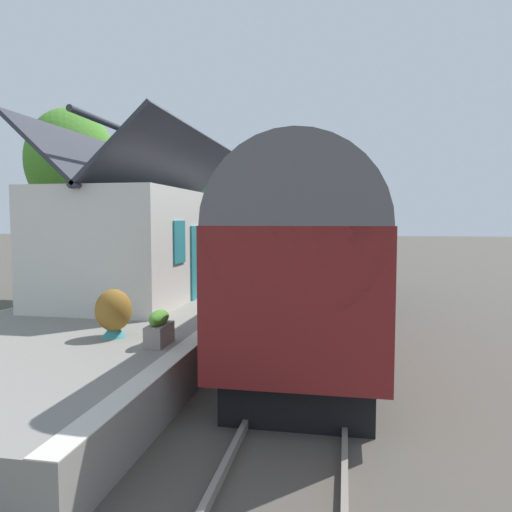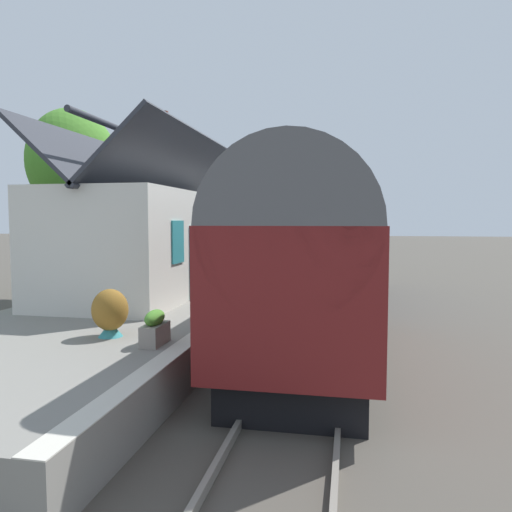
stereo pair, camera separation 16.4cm
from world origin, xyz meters
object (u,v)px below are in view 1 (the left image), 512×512
object	(u,v)px
station_building	(149,239)
lamp_post_platform	(265,212)
station_sign_board	(242,251)
tree_distant	(72,163)
planter_edge_near	(227,257)
planter_edge_far	(114,313)
planter_bench_right	(240,249)
bench_mid_platform	(257,251)
tree_behind_building	(183,176)
planter_by_door	(159,328)
bench_by_lamp	(233,259)
planter_under_sign	(230,248)
bench_near_building	(248,254)
planter_corner_building	(278,258)
bench_platform_end	(265,249)
train	(322,248)

from	to	relation	value
station_building	lamp_post_platform	world-z (taller)	station_building
station_sign_board	tree_distant	distance (m)	7.66
planter_edge_near	station_sign_board	distance (m)	7.07
planter_edge_far	planter_edge_near	bearing A→B (deg)	5.48
planter_bench_right	planter_edge_near	xyz separation A→B (m)	(-6.14, -0.70, -0.01)
tree_distant	planter_bench_right	bearing A→B (deg)	-18.21
bench_mid_platform	planter_edge_far	bearing A→B (deg)	-178.09
station_building	tree_behind_building	distance (m)	20.67
planter_by_door	tree_distant	size ratio (longest dim) A/B	0.10
bench_mid_platform	station_sign_board	bearing A→B (deg)	-172.55
bench_by_lamp	bench_mid_platform	size ratio (longest dim) A/B	1.00
station_building	planter_under_sign	size ratio (longest dim) A/B	9.20
station_building	planter_under_sign	bearing A→B (deg)	5.00
planter_edge_far	planter_under_sign	world-z (taller)	planter_edge_far
bench_near_building	tree_distant	size ratio (longest dim) A/B	0.19
bench_near_building	lamp_post_platform	world-z (taller)	lamp_post_platform
bench_by_lamp	planter_corner_building	bearing A→B (deg)	-26.43
planter_edge_near	tree_behind_building	size ratio (longest dim) A/B	0.10
bench_near_building	bench_platform_end	size ratio (longest dim) A/B	1.00
train	station_sign_board	size ratio (longest dim) A/B	11.10
planter_bench_right	train	bearing A→B (deg)	-158.00
lamp_post_platform	bench_platform_end	bearing A→B (deg)	9.59
station_building	bench_platform_end	xyz separation A→B (m)	(15.69, -1.01, -1.21)
bench_near_building	station_sign_board	xyz separation A→B (m)	(-8.47, -1.51, 0.71)
tree_behind_building	tree_distant	size ratio (longest dim) A/B	1.21
station_building	planter_corner_building	world-z (taller)	station_building
planter_corner_building	planter_by_door	xyz separation A→B (m)	(-16.68, -0.16, 0.01)
bench_by_lamp	bench_near_building	bearing A→B (deg)	0.59
station_sign_board	bench_near_building	bearing A→B (deg)	10.12
bench_near_building	planter_edge_far	size ratio (longest dim) A/B	1.52
bench_mid_platform	planter_bench_right	xyz separation A→B (m)	(2.12, 1.49, -0.02)
planter_under_sign	planter_edge_near	world-z (taller)	planter_under_sign
station_sign_board	station_building	bearing A→B (deg)	137.80
planter_by_door	planter_edge_far	world-z (taller)	planter_edge_far
planter_by_door	planter_under_sign	size ratio (longest dim) A/B	0.78
planter_edge_near	lamp_post_platform	size ratio (longest dim) A/B	0.23
bench_by_lamp	planter_bench_right	size ratio (longest dim) A/B	1.59
bench_platform_end	planter_by_door	bearing A→B (deg)	-175.58
planter_edge_far	lamp_post_platform	size ratio (longest dim) A/B	0.25
bench_platform_end	tree_behind_building	world-z (taller)	tree_behind_building
bench_near_building	bench_platform_end	xyz separation A→B (m)	(4.62, -0.16, 0.00)
bench_platform_end	planter_corner_building	size ratio (longest dim) A/B	1.63
bench_near_building	station_sign_board	bearing A→B (deg)	-169.88
planter_by_door	planter_edge_near	distance (m)	15.40
bench_mid_platform	planter_edge_near	distance (m)	4.09
station_building	bench_by_lamp	world-z (taller)	station_building
train	station_building	bearing A→B (deg)	101.45
train	planter_by_door	distance (m)	7.52
train	planter_edge_far	distance (m)	7.59
planter_corner_building	lamp_post_platform	xyz separation A→B (m)	(-5.32, -0.22, 2.31)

